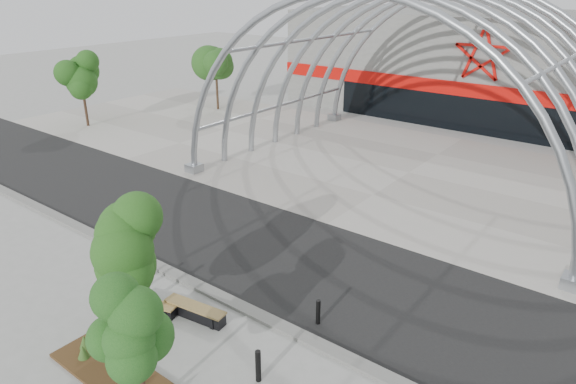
# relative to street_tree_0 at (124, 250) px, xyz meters

# --- Properties ---
(ground) EXTENTS (140.00, 140.00, 0.00)m
(ground) POSITION_rel_street_tree_0_xyz_m (0.47, 3.34, -3.06)
(ground) COLOR gray
(ground) RESTS_ON ground
(road) EXTENTS (140.00, 7.00, 0.02)m
(road) POSITION_rel_street_tree_0_xyz_m (0.47, 6.84, -3.05)
(road) COLOR black
(road) RESTS_ON ground
(forecourt) EXTENTS (60.00, 17.00, 0.04)m
(forecourt) POSITION_rel_street_tree_0_xyz_m (0.47, 18.84, -3.04)
(forecourt) COLOR #A19B91
(forecourt) RESTS_ON ground
(kerb) EXTENTS (60.00, 0.50, 0.12)m
(kerb) POSITION_rel_street_tree_0_xyz_m (0.47, 3.09, -3.00)
(kerb) COLOR slate
(kerb) RESTS_ON ground
(arena_building) EXTENTS (34.00, 15.24, 8.00)m
(arena_building) POSITION_rel_street_tree_0_xyz_m (0.47, 36.80, 0.93)
(arena_building) COLOR slate
(arena_building) RESTS_ON ground
(vault_canopy) EXTENTS (20.80, 15.80, 20.36)m
(vault_canopy) POSITION_rel_street_tree_0_xyz_m (0.47, 18.84, -3.05)
(vault_canopy) COLOR #999EA4
(vault_canopy) RESTS_ON ground
(planting_bed) EXTENTS (4.92, 1.55, 0.52)m
(planting_bed) POSITION_rel_street_tree_0_xyz_m (1.23, -1.47, -2.94)
(planting_bed) COLOR #3F2E16
(planting_bed) RESTS_ON ground
(street_tree_0) EXTENTS (1.87, 1.87, 4.26)m
(street_tree_0) POSITION_rel_street_tree_0_xyz_m (0.00, 0.00, 0.00)
(street_tree_0) COLOR #34231B
(street_tree_0) RESTS_ON ground
(street_tree_1) EXTENTS (1.71, 1.71, 4.05)m
(street_tree_1) POSITION_rel_street_tree_0_xyz_m (2.82, -1.77, -0.15)
(street_tree_1) COLOR #341B15
(street_tree_1) RESTS_ON ground
(bench_0) EXTENTS (1.98, 0.92, 0.41)m
(bench_0) POSITION_rel_street_tree_0_xyz_m (-0.57, 1.06, -2.87)
(bench_0) COLOR black
(bench_0) RESTS_ON ground
(bench_1) EXTENTS (2.31, 0.82, 0.48)m
(bench_1) POSITION_rel_street_tree_0_xyz_m (0.88, 1.77, -2.83)
(bench_1) COLOR black
(bench_1) RESTS_ON ground
(bollard_0) EXTENTS (0.14, 0.14, 0.87)m
(bollard_0) POSITION_rel_street_tree_0_xyz_m (-2.23, 1.19, -2.63)
(bollard_0) COLOR black
(bollard_0) RESTS_ON ground
(bollard_1) EXTENTS (0.15, 0.15, 0.92)m
(bollard_1) POSITION_rel_street_tree_0_xyz_m (-1.89, 1.43, -2.61)
(bollard_1) COLOR black
(bollard_1) RESTS_ON ground
(bollard_2) EXTENTS (0.17, 0.17, 1.05)m
(bollard_2) POSITION_rel_street_tree_0_xyz_m (-1.11, 1.40, -2.54)
(bollard_2) COLOR black
(bollard_2) RESTS_ON ground
(bollard_3) EXTENTS (0.15, 0.15, 0.91)m
(bollard_3) POSITION_rel_street_tree_0_xyz_m (4.29, 3.99, -2.61)
(bollard_3) COLOR black
(bollard_3) RESTS_ON ground
(bollard_4) EXTENTS (0.16, 0.16, 1.02)m
(bollard_4) POSITION_rel_street_tree_0_xyz_m (4.43, 0.85, -2.55)
(bollard_4) COLOR black
(bollard_4) RESTS_ON ground
(bg_tree_0) EXTENTS (3.00, 3.00, 6.45)m
(bg_tree_0) POSITION_rel_street_tree_0_xyz_m (-19.53, 23.34, 1.57)
(bg_tree_0) COLOR #302013
(bg_tree_0) RESTS_ON ground
(bg_tree_2) EXTENTS (2.55, 2.55, 5.38)m
(bg_tree_2) POSITION_rel_street_tree_0_xyz_m (-23.53, 13.34, 0.80)
(bg_tree_2) COLOR #311E14
(bg_tree_2) RESTS_ON ground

